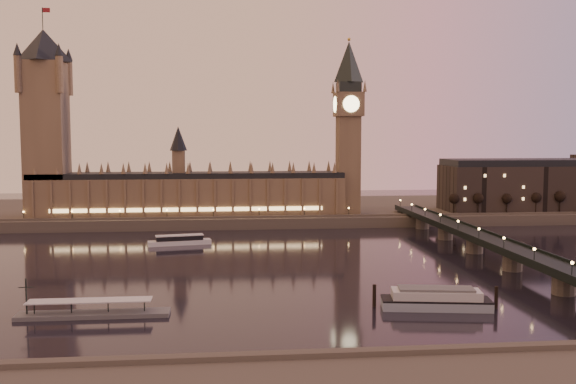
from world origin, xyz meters
name	(u,v)px	position (x,y,z in m)	size (l,w,h in m)	color
ground	(274,266)	(0.00, 0.00, 0.00)	(700.00, 700.00, 0.00)	black
far_embankment	(299,210)	(30.00, 165.00, 3.00)	(560.00, 130.00, 6.00)	#423D35
palace_of_westminster	(189,189)	(-40.12, 120.99, 21.71)	(180.00, 26.62, 52.00)	brown
victoria_tower	(46,112)	(-120.00, 121.00, 65.79)	(31.68, 31.68, 118.00)	brown
big_ben	(348,116)	(53.99, 120.99, 63.95)	(17.68, 17.68, 104.00)	brown
westminster_bridge	(491,248)	(91.61, 0.00, 5.52)	(13.20, 260.00, 15.30)	black
city_block	(563,184)	(194.94, 130.93, 22.24)	(155.00, 45.00, 34.00)	black
bare_tree_0	(454,200)	(115.34, 109.00, 14.48)	(5.60, 5.60, 11.38)	black
bare_tree_1	(481,200)	(131.83, 109.00, 14.48)	(5.60, 5.60, 11.38)	black
bare_tree_2	(507,200)	(148.32, 109.00, 14.48)	(5.60, 5.60, 11.38)	black
bare_tree_3	(534,200)	(164.81, 109.00, 14.48)	(5.60, 5.60, 11.38)	black
bare_tree_4	(560,199)	(181.30, 109.00, 14.48)	(5.60, 5.60, 11.38)	black
cruise_boat_a	(180,240)	(-41.58, 54.50, 2.12)	(30.73, 11.92, 4.81)	silver
moored_barge	(436,299)	(43.94, -69.79, 2.94)	(37.55, 14.44, 6.97)	#8B9DB1
pontoon_pier	(93,312)	(-58.58, -67.84, 1.26)	(43.90, 7.32, 11.71)	#595B5E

